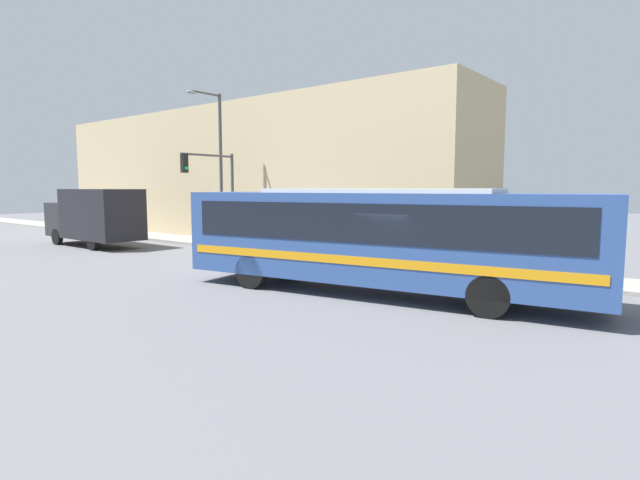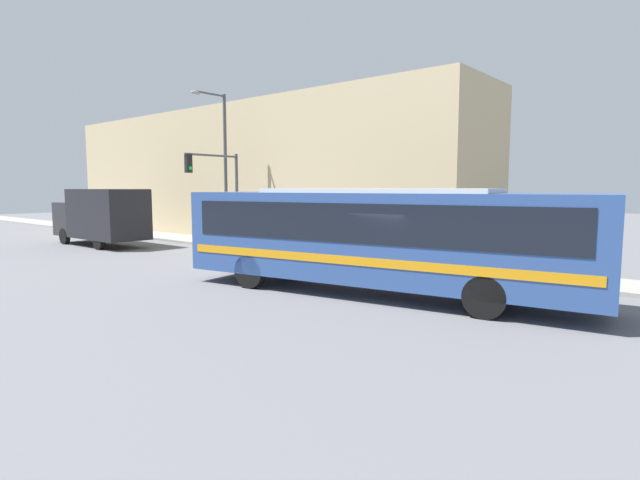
# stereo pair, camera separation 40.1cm
# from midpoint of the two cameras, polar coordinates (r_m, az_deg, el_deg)

# --- Properties ---
(ground_plane) EXTENTS (120.00, 120.00, 0.00)m
(ground_plane) POSITION_cam_midpoint_polar(r_m,az_deg,el_deg) (14.94, 6.63, -6.41)
(ground_plane) COLOR slate
(sidewalk) EXTENTS (2.53, 70.00, 0.14)m
(sidewalk) POSITION_cam_midpoint_polar(r_m,az_deg,el_deg) (33.27, -18.10, 0.31)
(sidewalk) COLOR gray
(sidewalk) RESTS_ON ground_plane
(building_facade) EXTENTS (6.00, 32.06, 8.18)m
(building_facade) POSITION_cam_midpoint_polar(r_m,az_deg,el_deg) (33.39, -9.31, 7.45)
(building_facade) COLOR tan
(building_facade) RESTS_ON ground_plane
(city_bus) EXTENTS (4.43, 12.72, 3.18)m
(city_bus) POSITION_cam_midpoint_polar(r_m,az_deg,el_deg) (14.87, 5.87, 0.78)
(city_bus) COLOR #2D4C8C
(city_bus) RESTS_ON ground_plane
(delivery_truck) EXTENTS (2.34, 6.85, 3.12)m
(delivery_truck) POSITION_cam_midpoint_polar(r_m,az_deg,el_deg) (29.96, -24.69, 2.57)
(delivery_truck) COLOR black
(delivery_truck) RESTS_ON ground_plane
(fire_hydrant) EXTENTS (0.22, 0.30, 0.73)m
(fire_hydrant) POSITION_cam_midpoint_polar(r_m,az_deg,el_deg) (21.22, 4.75, -1.30)
(fire_hydrant) COLOR red
(fire_hydrant) RESTS_ON sidewalk
(traffic_light_pole) EXTENTS (3.28, 0.35, 4.82)m
(traffic_light_pole) POSITION_cam_midpoint_polar(r_m,az_deg,el_deg) (26.09, -12.37, 6.48)
(traffic_light_pole) COLOR #47474C
(traffic_light_pole) RESTS_ON sidewalk
(parking_meter) EXTENTS (0.14, 0.14, 1.33)m
(parking_meter) POSITION_cam_midpoint_polar(r_m,az_deg,el_deg) (24.21, -4.90, 0.87)
(parking_meter) COLOR #47474C
(parking_meter) RESTS_ON sidewalk
(street_lamp) EXTENTS (2.20, 0.28, 8.01)m
(street_lamp) POSITION_cam_midpoint_polar(r_m,az_deg,el_deg) (27.57, -12.09, 9.20)
(street_lamp) COLOR #47474C
(street_lamp) RESTS_ON sidewalk
(pedestrian_near_corner) EXTENTS (0.34, 0.34, 1.63)m
(pedestrian_near_corner) POSITION_cam_midpoint_polar(r_m,az_deg,el_deg) (29.04, -12.63, 1.46)
(pedestrian_near_corner) COLOR slate
(pedestrian_near_corner) RESTS_ON sidewalk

